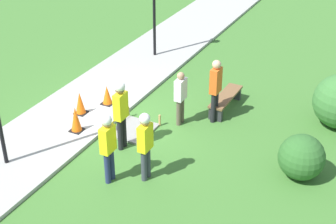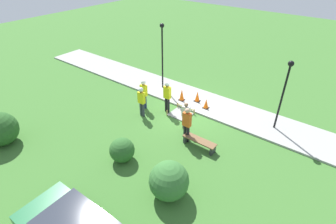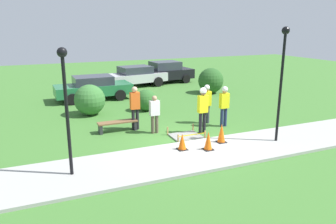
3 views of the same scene
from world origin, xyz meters
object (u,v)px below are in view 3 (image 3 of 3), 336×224
object	(u,v)px
park_bench	(118,124)
lamppost_far	(65,93)
parked_car_green	(93,87)
bystander_in_gray_shirt	(155,112)
traffic_cone_near_patch	(182,142)
worker_supervisor	(224,103)
parked_car_black	(165,72)
worker_trainee	(203,106)
traffic_cone_sidewalk_edge	(221,133)
parked_car_silver	(135,76)
bystander_in_orange_shirt	(135,105)
lamppost_near	(282,69)
traffic_cone_far_patch	(208,141)
worker_assistant	(207,100)

from	to	relation	value
park_bench	lamppost_far	size ratio (longest dim) A/B	0.45
parked_car_green	bystander_in_gray_shirt	bearing A→B (deg)	-82.52
traffic_cone_near_patch	lamppost_far	world-z (taller)	lamppost_far
worker_supervisor	parked_car_green	size ratio (longest dim) A/B	0.40
parked_car_black	parked_car_green	bearing A→B (deg)	-152.52
lamppost_far	worker_supervisor	bearing A→B (deg)	20.46
park_bench	worker_supervisor	size ratio (longest dim) A/B	0.93
worker_supervisor	parked_car_black	distance (m)	11.80
worker_trainee	traffic_cone_sidewalk_edge	bearing A→B (deg)	-89.84
traffic_cone_sidewalk_edge	parked_car_silver	size ratio (longest dim) A/B	0.16
bystander_in_orange_shirt	lamppost_far	xyz separation A→B (m)	(-3.13, -3.66, 1.46)
bystander_in_gray_shirt	lamppost_near	world-z (taller)	lamppost_near
traffic_cone_sidewalk_edge	bystander_in_gray_shirt	world-z (taller)	bystander_in_gray_shirt
parked_car_green	traffic_cone_far_patch	bearing A→B (deg)	-79.43
traffic_cone_near_patch	parked_car_black	distance (m)	14.58
bystander_in_gray_shirt	worker_trainee	bearing A→B (deg)	-23.69
worker_trainee	traffic_cone_near_patch	bearing A→B (deg)	-136.77
lamppost_near	worker_trainee	bearing A→B (deg)	133.61
worker_supervisor	lamppost_far	bearing A→B (deg)	-159.54
lamppost_far	parked_car_black	bearing A→B (deg)	57.90
park_bench	parked_car_green	size ratio (longest dim) A/B	0.37
bystander_in_orange_shirt	parked_car_silver	bearing A→B (deg)	72.37
worker_assistant	worker_supervisor	bearing A→B (deg)	-56.20
worker_assistant	park_bench	bearing A→B (deg)	174.15
traffic_cone_sidewalk_edge	parked_car_black	xyz separation A→B (m)	(3.37, 13.58, 0.37)
bystander_in_gray_shirt	lamppost_far	world-z (taller)	lamppost_far
traffic_cone_near_patch	worker_trainee	xyz separation A→B (m)	(1.67, 1.57, 0.80)
lamppost_near	parked_car_silver	bearing A→B (deg)	95.52
traffic_cone_near_patch	worker_trainee	distance (m)	2.42
traffic_cone_far_patch	lamppost_near	bearing A→B (deg)	-3.89
lamppost_far	parked_car_green	size ratio (longest dim) A/B	0.82
traffic_cone_far_patch	worker_assistant	distance (m)	3.62
bystander_in_orange_shirt	parked_car_green	size ratio (longest dim) A/B	0.42
traffic_cone_near_patch	traffic_cone_sidewalk_edge	distance (m)	1.67
traffic_cone_near_patch	park_bench	size ratio (longest dim) A/B	0.35
traffic_cone_sidewalk_edge	worker_assistant	distance (m)	2.87
bystander_in_orange_shirt	parked_car_green	world-z (taller)	bystander_in_orange_shirt
traffic_cone_far_patch	park_bench	bearing A→B (deg)	123.38
parked_car_green	parked_car_silver	xyz separation A→B (m)	(3.65, 3.20, 0.03)
lamppost_near	traffic_cone_far_patch	bearing A→B (deg)	176.11
traffic_cone_far_patch	lamppost_near	world-z (taller)	lamppost_near
traffic_cone_sidewalk_edge	parked_car_green	world-z (taller)	parked_car_green
lamppost_far	parked_car_black	distance (m)	16.83
park_bench	lamppost_near	xyz separation A→B (m)	(5.20, -3.75, 2.52)
park_bench	parked_car_silver	xyz separation A→B (m)	(3.90, 9.79, 0.47)
worker_trainee	lamppost_far	world-z (taller)	lamppost_far
traffic_cone_near_patch	traffic_cone_sidewalk_edge	world-z (taller)	traffic_cone_sidewalk_edge
worker_supervisor	traffic_cone_near_patch	bearing A→B (deg)	-145.66
park_bench	lamppost_far	xyz separation A→B (m)	(-2.35, -3.69, 2.23)
traffic_cone_far_patch	worker_trainee	distance (m)	2.24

